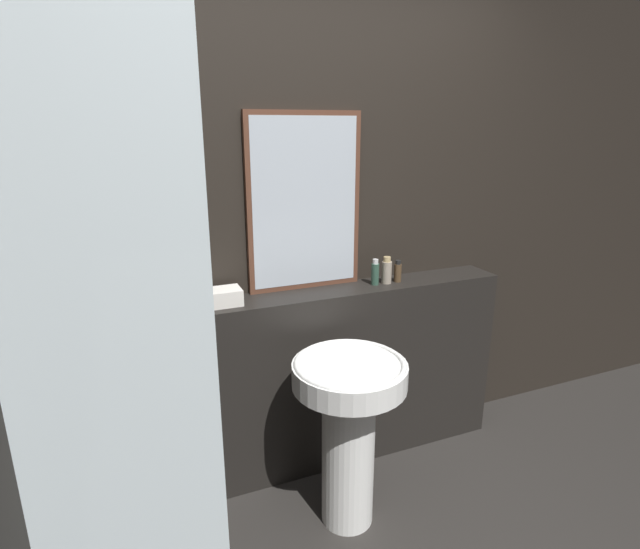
% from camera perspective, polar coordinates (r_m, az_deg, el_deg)
% --- Properties ---
extents(wall_back, '(8.00, 0.06, 2.50)m').
position_cam_1_polar(wall_back, '(2.55, -3.01, 4.38)').
color(wall_back, black).
rests_on(wall_back, ground_plane).
extents(vanity_counter, '(2.23, 0.23, 0.99)m').
position_cam_1_polar(vanity_counter, '(2.69, -1.69, -12.23)').
color(vanity_counter, black).
rests_on(vanity_counter, ground_plane).
extents(pedestal_sink, '(0.50, 0.50, 0.82)m').
position_cam_1_polar(pedestal_sink, '(2.32, 3.30, -16.17)').
color(pedestal_sink, white).
rests_on(pedestal_sink, ground_plane).
extents(mirror, '(0.59, 0.03, 0.87)m').
position_cam_1_polar(mirror, '(2.48, -1.78, 8.17)').
color(mirror, '#563323').
rests_on(mirror, vanity_counter).
extents(towel_stack, '(0.22, 0.13, 0.08)m').
position_cam_1_polar(towel_stack, '(2.36, -11.68, -2.60)').
color(towel_stack, silver).
rests_on(towel_stack, vanity_counter).
extents(shampoo_bottle, '(0.04, 0.04, 0.14)m').
position_cam_1_polar(shampoo_bottle, '(2.62, 6.32, 0.18)').
color(shampoo_bottle, '#2D4C3D').
rests_on(shampoo_bottle, vanity_counter).
extents(conditioner_bottle, '(0.05, 0.05, 0.14)m').
position_cam_1_polar(conditioner_bottle, '(2.66, 7.63, 0.40)').
color(conditioner_bottle, gray).
rests_on(conditioner_bottle, vanity_counter).
extents(lotion_bottle, '(0.04, 0.04, 0.12)m').
position_cam_1_polar(lotion_bottle, '(2.69, 8.87, 0.30)').
color(lotion_bottle, '#4C3823').
rests_on(lotion_bottle, vanity_counter).
extents(shower_panel, '(0.49, 0.02, 2.11)m').
position_cam_1_polar(shower_panel, '(1.40, -21.57, -16.03)').
color(shower_panel, silver).
rests_on(shower_panel, ground_plane).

